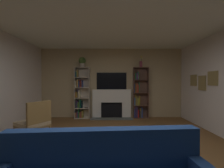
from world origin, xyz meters
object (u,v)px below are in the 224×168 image
(potted_plant, at_px, (82,62))
(armchair, at_px, (35,122))
(tv, at_px, (112,81))
(bookshelf_right, at_px, (139,95))
(fireplace, at_px, (112,103))
(coffee_table, at_px, (107,149))
(vase_with_flowers, at_px, (141,64))
(bookshelf_left, at_px, (81,94))

(potted_plant, bearing_deg, armchair, -105.01)
(tv, distance_m, bookshelf_right, 1.18)
(fireplace, xyz_separation_m, potted_plant, (-1.11, -0.05, 1.59))
(tv, height_order, armchair, tv)
(fireplace, height_order, coffee_table, fireplace)
(fireplace, bearing_deg, bookshelf_right, 0.12)
(bookshelf_right, bearing_deg, coffee_table, -107.60)
(fireplace, xyz_separation_m, armchair, (-1.76, -2.46, -0.07))
(tv, bearing_deg, coffee_table, -91.40)
(armchair, bearing_deg, coffee_table, -34.32)
(vase_with_flowers, height_order, armchair, vase_with_flowers)
(bookshelf_right, relative_size, armchair, 2.02)
(vase_with_flowers, distance_m, coffee_table, 4.12)
(tv, height_order, bookshelf_right, bookshelf_right)
(coffee_table, bearing_deg, fireplace, 88.57)
(bookshelf_left, relative_size, potted_plant, 5.07)
(tv, relative_size, vase_with_flowers, 2.66)
(tv, distance_m, coffee_table, 3.82)
(fireplace, height_order, vase_with_flowers, vase_with_flowers)
(fireplace, xyz_separation_m, tv, (0.00, 0.07, 0.85))
(bookshelf_left, xyz_separation_m, coffee_table, (1.08, -3.58, -0.56))
(potted_plant, relative_size, coffee_table, 0.54)
(fireplace, height_order, armchair, fireplace)
(fireplace, distance_m, bookshelf_right, 1.10)
(bookshelf_left, distance_m, armchair, 2.55)
(tv, height_order, bookshelf_left, bookshelf_left)
(fireplace, distance_m, potted_plant, 1.94)
(fireplace, bearing_deg, coffee_table, -91.43)
(potted_plant, height_order, armchair, potted_plant)
(fireplace, xyz_separation_m, bookshelf_right, (1.05, 0.00, 0.31))
(vase_with_flowers, distance_m, armchair, 4.07)
(bookshelf_left, xyz_separation_m, vase_with_flowers, (2.28, -0.04, 1.17))
(fireplace, distance_m, tv, 0.85)
(bookshelf_left, distance_m, potted_plant, 1.25)
(bookshelf_right, bearing_deg, tv, 176.52)
(vase_with_flowers, bearing_deg, coffee_table, -108.73)
(vase_with_flowers, relative_size, coffee_table, 0.61)
(potted_plant, bearing_deg, tv, 6.16)
(fireplace, height_order, tv, tv)
(fireplace, bearing_deg, bookshelf_left, -179.03)
(vase_with_flowers, bearing_deg, bookshelf_right, 135.93)
(bookshelf_right, height_order, armchair, bookshelf_right)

